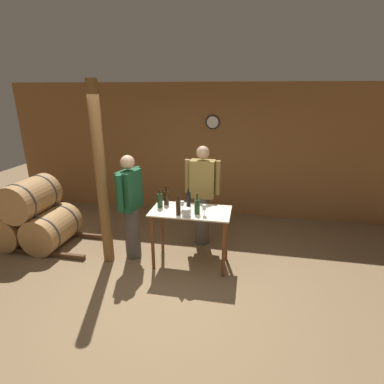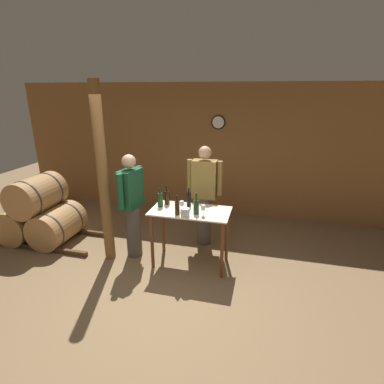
{
  "view_description": "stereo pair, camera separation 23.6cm",
  "coord_description": "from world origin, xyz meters",
  "px_view_note": "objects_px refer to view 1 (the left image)",
  "views": [
    {
      "loc": [
        0.98,
        -3.08,
        2.56
      ],
      "look_at": [
        0.19,
        0.98,
        1.14
      ],
      "focal_mm": 28.0,
      "sensor_mm": 36.0,
      "label": 1
    },
    {
      "loc": [
        1.21,
        -3.03,
        2.56
      ],
      "look_at": [
        0.19,
        0.98,
        1.14
      ],
      "focal_mm": 28.0,
      "sensor_mm": 36.0,
      "label": 2
    }
  ],
  "objects_px": {
    "wine_bottle_left": "(166,198)",
    "wine_bottle_right": "(189,199)",
    "wine_bottle_far_left": "(160,200)",
    "wine_glass_near_center": "(204,208)",
    "person_host": "(131,206)",
    "wooden_post": "(101,178)",
    "wine_glass_near_left": "(182,204)",
    "wine_bottle_far_right": "(197,206)",
    "ice_bucket": "(186,212)",
    "person_visitor_with_scarf": "(202,194)",
    "wine_bottle_center": "(178,207)"
  },
  "relations": [
    {
      "from": "wine_bottle_right",
      "to": "person_host",
      "type": "height_order",
      "value": "person_host"
    },
    {
      "from": "wine_bottle_left",
      "to": "wine_bottle_far_right",
      "type": "bearing_deg",
      "value": -26.4
    },
    {
      "from": "wine_bottle_left",
      "to": "wine_bottle_far_right",
      "type": "distance_m",
      "value": 0.58
    },
    {
      "from": "wine_bottle_far_left",
      "to": "ice_bucket",
      "type": "bearing_deg",
      "value": -28.39
    },
    {
      "from": "wooden_post",
      "to": "wine_glass_near_left",
      "type": "bearing_deg",
      "value": 5.01
    },
    {
      "from": "wine_bottle_center",
      "to": "person_host",
      "type": "distance_m",
      "value": 0.84
    },
    {
      "from": "person_visitor_with_scarf",
      "to": "wine_bottle_right",
      "type": "bearing_deg",
      "value": -102.82
    },
    {
      "from": "wooden_post",
      "to": "wine_glass_near_left",
      "type": "distance_m",
      "value": 1.23
    },
    {
      "from": "wooden_post",
      "to": "wine_bottle_right",
      "type": "bearing_deg",
      "value": 13.65
    },
    {
      "from": "wine_bottle_center",
      "to": "wooden_post",
      "type": "bearing_deg",
      "value": 177.32
    },
    {
      "from": "wine_bottle_far_left",
      "to": "wine_bottle_left",
      "type": "bearing_deg",
      "value": 63.83
    },
    {
      "from": "wine_bottle_far_right",
      "to": "ice_bucket",
      "type": "bearing_deg",
      "value": -138.93
    },
    {
      "from": "wine_bottle_far_left",
      "to": "wine_glass_near_center",
      "type": "relative_size",
      "value": 1.75
    },
    {
      "from": "ice_bucket",
      "to": "wooden_post",
      "type": "bearing_deg",
      "value": 176.86
    },
    {
      "from": "wine_bottle_center",
      "to": "wine_glass_near_center",
      "type": "distance_m",
      "value": 0.36
    },
    {
      "from": "ice_bucket",
      "to": "wine_bottle_far_left",
      "type": "bearing_deg",
      "value": 151.61
    },
    {
      "from": "wine_bottle_far_right",
      "to": "wine_bottle_center",
      "type": "bearing_deg",
      "value": -158.57
    },
    {
      "from": "ice_bucket",
      "to": "wine_bottle_far_right",
      "type": "bearing_deg",
      "value": 41.07
    },
    {
      "from": "wine_bottle_right",
      "to": "wine_bottle_center",
      "type": "bearing_deg",
      "value": -101.99
    },
    {
      "from": "person_host",
      "to": "wine_bottle_left",
      "type": "bearing_deg",
      "value": 14.05
    },
    {
      "from": "wine_bottle_left",
      "to": "person_visitor_with_scarf",
      "type": "relative_size",
      "value": 0.18
    },
    {
      "from": "wine_bottle_far_left",
      "to": "ice_bucket",
      "type": "distance_m",
      "value": 0.52
    },
    {
      "from": "wine_bottle_left",
      "to": "wine_bottle_right",
      "type": "distance_m",
      "value": 0.35
    },
    {
      "from": "wine_bottle_center",
      "to": "wine_bottle_far_right",
      "type": "xyz_separation_m",
      "value": [
        0.25,
        0.1,
        -0.0
      ]
    },
    {
      "from": "wine_bottle_center",
      "to": "wine_glass_near_left",
      "type": "distance_m",
      "value": 0.16
    },
    {
      "from": "ice_bucket",
      "to": "person_host",
      "type": "bearing_deg",
      "value": 165.42
    },
    {
      "from": "wine_bottle_far_left",
      "to": "person_visitor_with_scarf",
      "type": "xyz_separation_m",
      "value": [
        0.53,
        0.66,
        -0.09
      ]
    },
    {
      "from": "wine_bottle_far_left",
      "to": "person_host",
      "type": "xyz_separation_m",
      "value": [
        -0.47,
        -0.01,
        -0.12
      ]
    },
    {
      "from": "wooden_post",
      "to": "ice_bucket",
      "type": "relative_size",
      "value": 21.65
    },
    {
      "from": "wine_glass_near_left",
      "to": "wine_bottle_far_right",
      "type": "bearing_deg",
      "value": -14.48
    },
    {
      "from": "person_host",
      "to": "wine_bottle_center",
      "type": "bearing_deg",
      "value": -15.6
    },
    {
      "from": "wine_bottle_right",
      "to": "wine_glass_near_left",
      "type": "xyz_separation_m",
      "value": [
        -0.05,
        -0.19,
        -0.01
      ]
    },
    {
      "from": "wine_bottle_center",
      "to": "person_visitor_with_scarf",
      "type": "distance_m",
      "value": 0.92
    },
    {
      "from": "wine_bottle_far_right",
      "to": "ice_bucket",
      "type": "relative_size",
      "value": 2.41
    },
    {
      "from": "wooden_post",
      "to": "wine_glass_near_left",
      "type": "xyz_separation_m",
      "value": [
        1.17,
        0.1,
        -0.35
      ]
    },
    {
      "from": "wine_glass_near_center",
      "to": "wine_bottle_far_left",
      "type": "bearing_deg",
      "value": 165.45
    },
    {
      "from": "wine_bottle_left",
      "to": "person_visitor_with_scarf",
      "type": "xyz_separation_m",
      "value": [
        0.47,
        0.54,
        -0.09
      ]
    },
    {
      "from": "person_visitor_with_scarf",
      "to": "person_host",
      "type": "bearing_deg",
      "value": -146.31
    },
    {
      "from": "ice_bucket",
      "to": "wine_bottle_left",
      "type": "bearing_deg",
      "value": 136.4
    },
    {
      "from": "wooden_post",
      "to": "wine_bottle_far_left",
      "type": "height_order",
      "value": "wooden_post"
    },
    {
      "from": "ice_bucket",
      "to": "wine_bottle_center",
      "type": "bearing_deg",
      "value": 172.49
    },
    {
      "from": "wine_bottle_far_right",
      "to": "person_visitor_with_scarf",
      "type": "distance_m",
      "value": 0.8
    },
    {
      "from": "wine_bottle_left",
      "to": "person_host",
      "type": "bearing_deg",
      "value": -165.95
    },
    {
      "from": "wine_bottle_far_left",
      "to": "wine_bottle_far_right",
      "type": "bearing_deg",
      "value": -12.7
    },
    {
      "from": "person_visitor_with_scarf",
      "to": "wine_bottle_far_left",
      "type": "bearing_deg",
      "value": -128.83
    },
    {
      "from": "wine_bottle_far_left",
      "to": "wine_bottle_right",
      "type": "height_order",
      "value": "wine_bottle_right"
    },
    {
      "from": "wine_glass_near_center",
      "to": "person_host",
      "type": "xyz_separation_m",
      "value": [
        -1.16,
        0.18,
        -0.13
      ]
    },
    {
      "from": "wine_bottle_left",
      "to": "wine_bottle_far_right",
      "type": "xyz_separation_m",
      "value": [
        0.52,
        -0.26,
        -0.0
      ]
    },
    {
      "from": "person_host",
      "to": "wine_glass_near_left",
      "type": "bearing_deg",
      "value": -4.68
    },
    {
      "from": "wine_glass_near_center",
      "to": "wine_bottle_far_right",
      "type": "bearing_deg",
      "value": 156.13
    }
  ]
}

